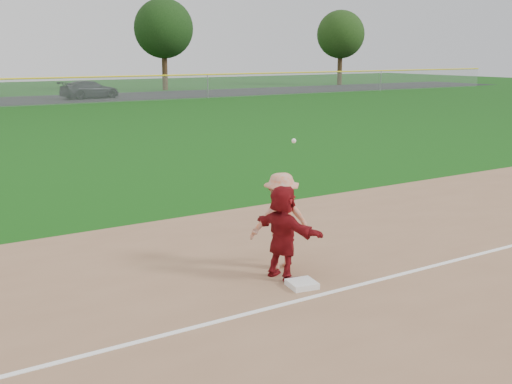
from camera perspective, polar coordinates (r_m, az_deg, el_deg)
ground at (r=11.40m, az=4.13°, el=-7.76°), size 160.00×160.00×0.00m
foul_line at (r=10.81m, az=6.71°, el=-8.83°), size 60.00×0.10×0.01m
first_base at (r=10.99m, az=4.11°, el=-8.16°), size 0.52×0.52×0.10m
base_runner at (r=11.16m, az=2.42°, el=-3.59°), size 0.74×1.61×1.67m
car_right at (r=56.75m, az=-14.56°, el=8.81°), size 5.43×3.07×1.48m
first_base_play at (r=11.71m, az=2.25°, el=-2.55°), size 1.29×0.98×2.45m
tree_3 at (r=67.65m, az=-8.22°, el=14.18°), size 6.00×6.00×9.19m
tree_4 at (r=78.22m, az=7.53°, el=13.71°), size 5.60×5.60×8.67m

